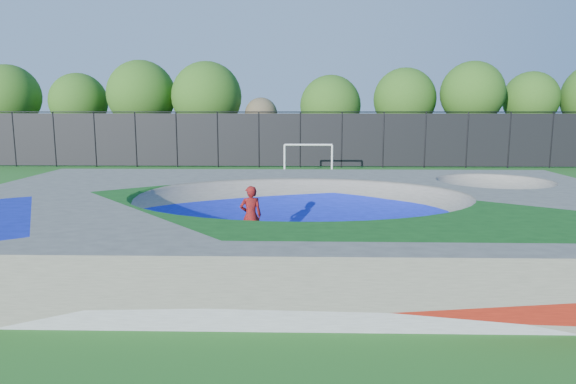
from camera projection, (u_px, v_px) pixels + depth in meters
ground at (300, 240)px, 16.71m from camera, size 120.00×120.00×0.00m
skate_deck at (300, 218)px, 16.59m from camera, size 22.00×14.00×1.50m
skater at (251, 216)px, 15.93m from camera, size 0.77×0.59×1.89m
skateboard at (251, 244)px, 16.08m from camera, size 0.81×0.50×0.05m
soccer_goal at (308, 154)px, 32.27m from camera, size 3.11×0.12×2.05m
fence at (300, 139)px, 37.10m from camera, size 48.09×0.09×4.04m
treeline at (302, 98)px, 41.09m from camera, size 52.81×6.47×8.10m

